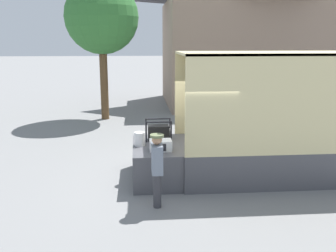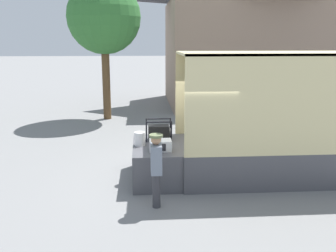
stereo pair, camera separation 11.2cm
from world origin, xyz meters
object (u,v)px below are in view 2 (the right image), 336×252
(microwave, at_px, (160,145))
(worker_person, at_px, (156,163))
(box_truck, at_px, (329,142))
(portable_generator, at_px, (159,132))
(street_tree, at_px, (104,18))
(orange_bucket, at_px, (140,139))

(microwave, xyz_separation_m, worker_person, (-0.16, -1.25, -0.05))
(box_truck, bearing_deg, worker_person, -159.63)
(portable_generator, relative_size, worker_person, 0.43)
(portable_generator, bearing_deg, street_tree, 105.64)
(microwave, relative_size, street_tree, 0.09)
(worker_person, height_order, street_tree, street_tree)
(box_truck, relative_size, microwave, 13.34)
(portable_generator, distance_m, worker_person, 2.29)
(portable_generator, bearing_deg, box_truck, -5.95)
(portable_generator, height_order, worker_person, worker_person)
(box_truck, distance_m, microwave, 4.70)
(microwave, relative_size, orange_bucket, 1.54)
(microwave, bearing_deg, portable_generator, 88.68)
(portable_generator, bearing_deg, worker_person, -94.54)
(box_truck, relative_size, orange_bucket, 20.60)
(worker_person, xyz_separation_m, street_tree, (-1.92, 9.80, 3.59))
(box_truck, height_order, microwave, box_truck)
(box_truck, height_order, orange_bucket, box_truck)
(worker_person, relative_size, street_tree, 0.27)
(microwave, xyz_separation_m, portable_generator, (0.02, 1.03, 0.08))
(box_truck, relative_size, worker_person, 4.39)
(worker_person, distance_m, street_tree, 10.61)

